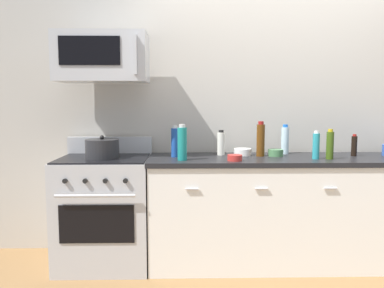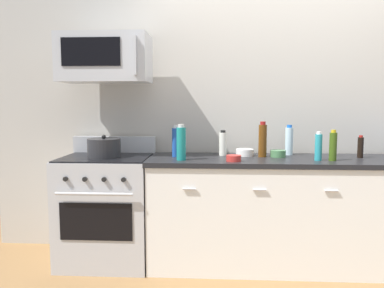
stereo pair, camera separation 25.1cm
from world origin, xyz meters
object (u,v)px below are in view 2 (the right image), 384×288
object	(u,v)px
range_oven	(107,208)
bottle_soy_sauce_dark	(360,147)
bottle_vinegar_white	(223,143)
bottle_wine_amber	(263,140)
bottle_olive_oil	(333,146)
bottle_soda_blue	(176,142)
bowl_green_glaze	(278,153)
microwave	(105,59)
stockpot	(104,148)
bottle_dish_soap	(318,147)
bottle_sparkling_teal	(181,143)
bottle_water_clear	(289,141)
bowl_white_ceramic	(245,152)
bowl_red_small	(234,158)

from	to	relation	value
range_oven	bottle_soy_sauce_dark	size ratio (longest dim) A/B	5.65
bottle_vinegar_white	bottle_wine_amber	bearing A→B (deg)	-12.97
bottle_vinegar_white	bottle_olive_oil	world-z (taller)	bottle_olive_oil
bottle_soda_blue	bowl_green_glaze	bearing A→B (deg)	2.41
bottle_soy_sauce_dark	bottle_wine_amber	bearing A→B (deg)	179.35
microwave	stockpot	bearing A→B (deg)	-90.13
bottle_dish_soap	bottle_soda_blue	distance (m)	1.17
range_oven	bottle_sparkling_teal	bearing A→B (deg)	-13.68
microwave	stockpot	distance (m)	0.76
bottle_soy_sauce_dark	bottle_olive_oil	bearing A→B (deg)	-147.08
bottle_water_clear	range_oven	bearing A→B (deg)	-172.40
range_oven	bowl_white_ceramic	xyz separation A→B (m)	(1.19, 0.13, 0.48)
bowl_green_glaze	bottle_soy_sauce_dark	bearing A→B (deg)	-0.89
bottle_soda_blue	stockpot	xyz separation A→B (m)	(-0.60, -0.08, -0.05)
bottle_soy_sauce_dark	bottle_sparkling_teal	distance (m)	1.50
range_oven	bottle_soda_blue	distance (m)	0.83
stockpot	bottle_dish_soap	bearing A→B (deg)	-2.09
bottle_olive_oil	bottle_soy_sauce_dark	xyz separation A→B (m)	(0.28, 0.18, -0.03)
range_oven	bowl_white_ceramic	bearing A→B (deg)	6.02
bottle_dish_soap	bowl_white_ceramic	xyz separation A→B (m)	(-0.56, 0.24, -0.08)
bowl_white_ceramic	bottle_soy_sauce_dark	bearing A→B (deg)	-4.19
bowl_red_small	bottle_soy_sauce_dark	bearing A→B (deg)	13.20
bowl_green_glaze	bottle_wine_amber	bearing A→B (deg)	-179.43
bottle_dish_soap	bowl_red_small	size ratio (longest dim) A/B	1.96
bottle_dish_soap	bottle_water_clear	bearing A→B (deg)	117.21
bottle_dish_soap	bowl_green_glaze	distance (m)	0.35
bowl_red_small	bowl_green_glaze	bearing A→B (deg)	33.87
bowl_white_ceramic	bowl_red_small	world-z (taller)	bowl_white_ceramic
bowl_red_small	stockpot	bearing A→B (deg)	172.51
bottle_olive_oil	bowl_white_ceramic	xyz separation A→B (m)	(-0.67, 0.25, -0.09)
microwave	bowl_green_glaze	xyz separation A→B (m)	(1.47, 0.02, -0.80)
bowl_white_ceramic	bottle_wine_amber	bearing A→B (deg)	-22.86
bottle_soy_sauce_dark	stockpot	bearing A→B (deg)	-177.09
range_oven	bottle_wine_amber	size ratio (longest dim) A/B	3.55
bottle_soy_sauce_dark	bowl_white_ceramic	xyz separation A→B (m)	(-0.95, 0.07, -0.06)
bottle_olive_oil	bottle_soy_sauce_dark	bearing A→B (deg)	32.92
bottle_vinegar_white	bottle_wine_amber	size ratio (longest dim) A/B	0.73
bottle_sparkling_teal	bowl_red_small	xyz separation A→B (m)	(0.42, -0.03, -0.11)
bottle_vinegar_white	bottle_sparkling_teal	bearing A→B (deg)	-138.40
bottle_sparkling_teal	bowl_green_glaze	size ratio (longest dim) A/B	2.23
bottle_vinegar_white	bottle_soy_sauce_dark	distance (m)	1.15
bottle_olive_oil	bottle_sparkling_teal	xyz separation A→B (m)	(-1.20, -0.03, 0.02)
range_oven	bottle_olive_oil	bearing A→B (deg)	-3.88
bottle_dish_soap	bowl_green_glaze	bearing A→B (deg)	147.46
microwave	bottle_wine_amber	xyz separation A→B (m)	(1.33, 0.02, -0.69)
range_oven	microwave	xyz separation A→B (m)	(0.00, 0.04, 1.28)
bottle_olive_oil	bottle_dish_soap	bearing A→B (deg)	175.33
bottle_dish_soap	bowl_white_ceramic	bearing A→B (deg)	156.70
bowl_white_ceramic	bottle_dish_soap	bearing A→B (deg)	-23.30
microwave	bottle_olive_oil	distance (m)	2.00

